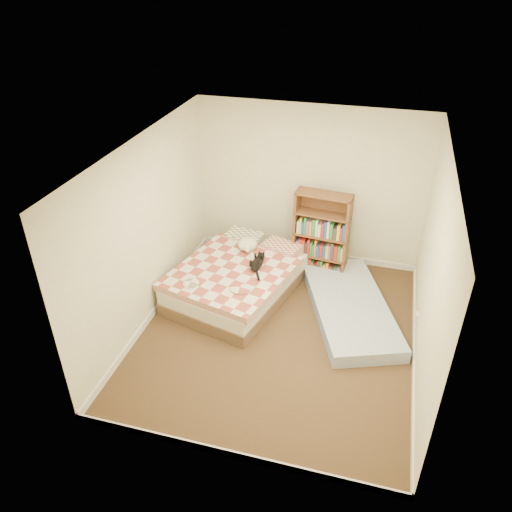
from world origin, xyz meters
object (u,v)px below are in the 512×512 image
(floor_mattress, at_px, (350,307))
(black_cat, at_px, (257,263))
(bookshelf, at_px, (321,244))
(bed, at_px, (238,278))
(white_dog, at_px, (248,244))

(floor_mattress, xyz_separation_m, black_cat, (-1.35, 0.09, 0.45))
(bookshelf, bearing_deg, black_cat, -128.26)
(bookshelf, bearing_deg, floor_mattress, -50.76)
(bed, bearing_deg, bookshelf, 51.83)
(bed, height_order, black_cat, black_cat)
(bookshelf, xyz_separation_m, black_cat, (-0.78, -0.80, 0.03))
(black_cat, xyz_separation_m, white_dog, (-0.26, 0.42, 0.02))
(bed, distance_m, black_cat, 0.41)
(floor_mattress, relative_size, white_dog, 5.04)
(bed, distance_m, floor_mattress, 1.65)
(floor_mattress, bearing_deg, white_dog, 141.60)
(bed, bearing_deg, black_cat, 18.45)
(bookshelf, bearing_deg, white_dog, -154.17)
(bookshelf, distance_m, black_cat, 1.11)
(floor_mattress, distance_m, black_cat, 1.43)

